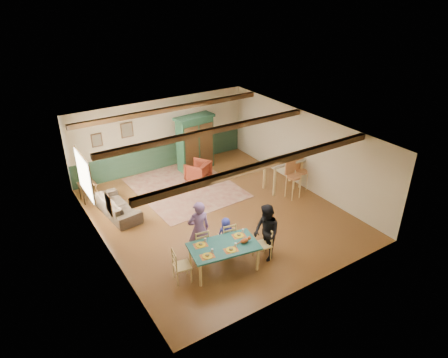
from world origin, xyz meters
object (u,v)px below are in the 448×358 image
cat (244,240)px  counter_table (283,174)px  dining_table (224,257)px  person_child (226,234)px  bar_stool_right (301,175)px  armchair (198,171)px  bar_stool_left (293,181)px  dining_chair_far_left (200,243)px  dining_chair_end_right (262,244)px  dining_chair_far_right (227,236)px  dining_chair_end_left (182,265)px  person_woman (266,233)px  end_table (88,192)px  table_lamp (85,175)px  person_man (199,229)px  sofa (117,206)px  armoire (195,143)px

cat → counter_table: 4.50m
dining_table → person_child: bearing=53.6°
cat → bar_stool_right: bearing=39.5°
dining_table → armchair: armchair is taller
counter_table → bar_stool_left: size_ratio=1.03×
dining_chair_far_left → person_child: person_child is taller
dining_chair_far_left → armchair: dining_chair_far_left is taller
armchair → dining_table: bearing=36.9°
dining_chair_far_left → person_child: size_ratio=0.95×
dining_chair_end_right → counter_table: (2.98, 2.74, 0.09)m
dining_chair_far_right → dining_chair_end_left: 1.63m
person_woman → counter_table: bearing=143.5°
dining_chair_far_left → dining_chair_end_right: size_ratio=1.00×
dining_chair_far_left → dining_chair_end_right: bearing=155.1°
end_table → cat: bearing=-66.5°
dining_chair_far_left → dining_chair_far_right: size_ratio=1.00×
dining_table → table_lamp: (-1.91, 5.35, 0.57)m
dining_chair_far_right → counter_table: size_ratio=0.70×
person_child → bar_stool_right: bearing=-150.7°
dining_chair_far_left → dining_chair_far_right: same height
dining_table → dining_chair_far_left: dining_chair_far_left is taller
dining_table → person_man: size_ratio=1.04×
bar_stool_left → dining_chair_end_right: bearing=-146.6°
person_child → sofa: person_child is taller
sofa → dining_chair_far_left: bearing=-166.5°
counter_table → armchair: bearing=135.6°
dining_chair_far_right → end_table: size_ratio=1.43×
dining_chair_end_right → person_woman: bearing=90.0°
bar_stool_right → armoire: bearing=121.1°
end_table → person_man: bearing=-69.8°
bar_stool_left → dining_chair_end_left: bearing=-163.8°
person_child → bar_stool_right: bar_stool_right is taller
dining_table → dining_chair_far_left: (-0.26, 0.74, 0.10)m
counter_table → bar_stool_right: bar_stool_right is taller
dining_chair_far_left → armchair: size_ratio=1.15×
table_lamp → counter_table: table_lamp is taller
bar_stool_right → person_woman: bearing=-146.8°
armoire → bar_stool_left: armoire is taller
dining_chair_far_right → dining_chair_end_right: bearing=136.2°
counter_table → bar_stool_right: bearing=-44.4°
sofa → table_lamp: size_ratio=3.39×
armoire → sofa: armoire is taller
dining_table → armchair: bearing=68.2°
dining_chair_end_left → dining_chair_end_right: size_ratio=1.00×
dining_chair_far_left → person_man: (0.01, 0.08, 0.37)m
dining_chair_end_right → counter_table: bearing=142.4°
person_woman → armoire: (1.11, 5.80, 0.27)m
person_man → end_table: size_ratio=2.59×
end_table → bar_stool_left: bar_stool_left is taller
person_woman → end_table: person_woman is taller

